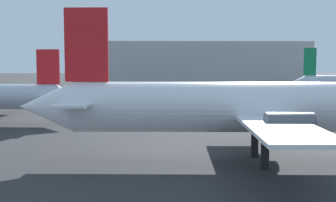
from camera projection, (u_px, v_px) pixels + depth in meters
airplane_at_gate at (277, 107)px, 30.96m from camera, size 37.27×24.36×10.95m
terminal_building at (195, 64)px, 143.01m from camera, size 71.33×19.31×13.72m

